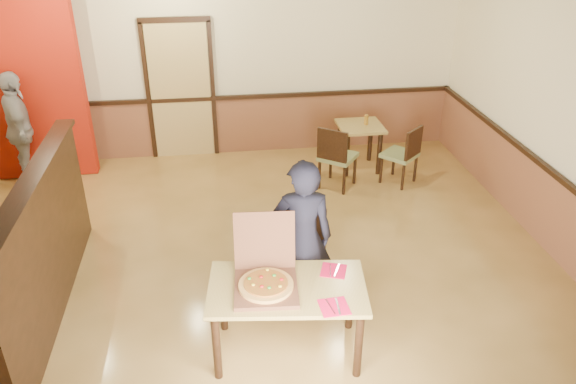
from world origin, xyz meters
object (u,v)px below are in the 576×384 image
(diner_chair, at_px, (302,255))
(side_chair_left, at_px, (336,155))
(side_table, at_px, (360,136))
(main_table, at_px, (287,296))
(diner, at_px, (302,239))
(pizza_box, at_px, (266,279))
(side_chair_right, at_px, (404,153))
(passerby, at_px, (20,130))
(condiment, at_px, (366,120))

(diner_chair, xyz_separation_m, side_chair_left, (0.86, 2.38, -0.03))
(side_table, bearing_deg, main_table, -113.26)
(diner_chair, height_order, diner, diner)
(pizza_box, bearing_deg, main_table, -5.15)
(diner, height_order, pizza_box, diner)
(side_chair_left, relative_size, pizza_box, 1.38)
(diner_chair, bearing_deg, main_table, -95.13)
(side_chair_right, distance_m, pizza_box, 3.85)
(main_table, distance_m, side_table, 4.05)
(side_table, height_order, pizza_box, pizza_box)
(pizza_box, bearing_deg, passerby, 132.58)
(side_table, xyz_separation_m, condiment, (0.09, 0.01, 0.24))
(side_chair_right, bearing_deg, diner, 11.04)
(diner, bearing_deg, side_table, -111.18)
(diner_chair, bearing_deg, passerby, 151.28)
(diner_chair, relative_size, side_chair_right, 1.12)
(side_chair_left, bearing_deg, pizza_box, 103.72)
(side_chair_right, height_order, side_table, side_chair_right)
(diner_chair, bearing_deg, side_table, 79.13)
(side_chair_left, xyz_separation_m, condiment, (0.58, 0.62, 0.26))
(diner, xyz_separation_m, pizza_box, (-0.40, -0.55, -0.02))
(pizza_box, bearing_deg, diner_chair, 63.02)
(diner, xyz_separation_m, condiment, (1.47, 3.15, -0.05))
(side_chair_left, distance_m, side_table, 0.78)
(condiment, bearing_deg, main_table, -114.31)
(side_chair_right, relative_size, pizza_box, 1.30)
(diner_chair, height_order, passerby, passerby)
(diner, bearing_deg, main_table, 71.83)
(passerby, bearing_deg, pizza_box, -163.90)
(pizza_box, distance_m, condiment, 4.15)
(pizza_box, height_order, condiment, pizza_box)
(side_chair_right, bearing_deg, side_chair_left, -42.12)
(side_table, bearing_deg, diner_chair, -114.36)
(main_table, distance_m, passerby, 5.04)
(side_chair_right, bearing_deg, side_table, -93.00)
(diner_chair, distance_m, side_table, 3.28)
(side_chair_left, distance_m, pizza_box, 3.36)
(side_chair_left, relative_size, condiment, 6.31)
(diner_chair, height_order, condiment, diner_chair)
(main_table, bearing_deg, diner, 76.09)
(side_chair_left, bearing_deg, side_chair_right, -143.16)
(main_table, distance_m, diner_chair, 0.78)
(main_table, height_order, diner, diner)
(side_chair_left, distance_m, condiment, 0.89)
(side_chair_right, relative_size, diner, 0.53)
(side_chair_left, bearing_deg, diner_chair, 106.50)
(side_chair_left, bearing_deg, diner, 107.06)
(passerby, bearing_deg, side_chair_right, -120.23)
(side_chair_right, xyz_separation_m, diner, (-1.87, -2.54, 0.34))
(condiment, bearing_deg, side_chair_right, -56.35)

